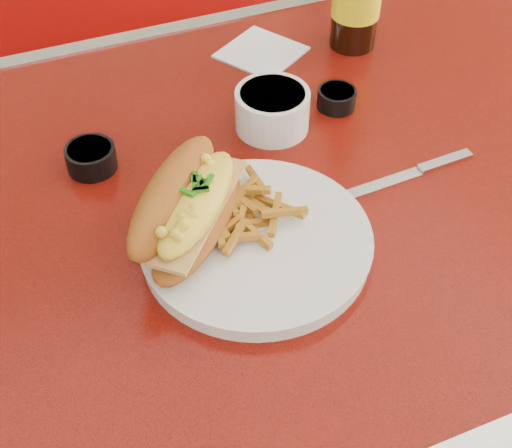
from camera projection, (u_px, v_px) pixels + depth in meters
name	position (u px, v px, depth m)	size (l,w,h in m)	color
diner_table	(271.00, 265.00, 1.01)	(1.23, 0.83, 0.77)	red
booth_bench_far	(141.00, 122.00, 1.77)	(1.20, 0.51, 0.90)	#960C0A
dinner_plate	(256.00, 242.00, 0.81)	(0.27, 0.27, 0.02)	silver
mac_hoagie	(188.00, 206.00, 0.79)	(0.21, 0.22, 0.09)	#A05419
fries_pile	(242.00, 209.00, 0.82)	(0.10, 0.09, 0.03)	orange
fork	(232.00, 191.00, 0.86)	(0.03, 0.15, 0.00)	silver
gravy_ramekin	(272.00, 109.00, 0.95)	(0.12, 0.12, 0.06)	silver
sauce_cup_left	(91.00, 157.00, 0.90)	(0.08, 0.08, 0.03)	black
sauce_cup_right	(337.00, 97.00, 1.00)	(0.06, 0.06, 0.03)	black
knife	(413.00, 173.00, 0.91)	(0.21, 0.03, 0.01)	silver
paper_napkin	(261.00, 52.00, 1.10)	(0.11, 0.11, 0.00)	white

